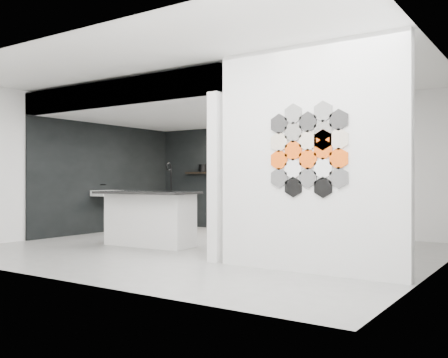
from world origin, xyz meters
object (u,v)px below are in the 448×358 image
at_px(utensil_cup, 209,170).
at_px(partition_panel, 309,158).
at_px(wall_basin, 107,193).
at_px(bottle_dark, 232,169).
at_px(stockpot, 203,168).
at_px(kettle, 279,168).
at_px(glass_vase, 294,168).
at_px(kitchen_island, 150,218).
at_px(glass_bowl, 294,168).

bearing_deg(utensil_cup, partition_panel, -42.14).
bearing_deg(wall_basin, bottle_dark, 48.30).
bearing_deg(stockpot, kettle, 0.00).
xyz_separation_m(wall_basin, glass_vase, (3.39, 2.07, 0.54)).
bearing_deg(partition_panel, kitchen_island, 167.23).
height_order(wall_basin, stockpot, stockpot).
bearing_deg(bottle_dark, utensil_cup, 180.00).
bearing_deg(partition_panel, glass_bowl, 118.23).
xyz_separation_m(glass_bowl, utensil_cup, (-2.20, 0.00, -0.01)).
bearing_deg(kitchen_island, bottle_dark, 92.37).
distance_m(kettle, glass_bowl, 0.35).
bearing_deg(utensil_cup, glass_bowl, 0.00).
relative_size(stockpot, kettle, 1.37).
relative_size(glass_bowl, utensil_cup, 1.63).
height_order(kitchen_island, kettle, kettle).
distance_m(kettle, glass_vase, 0.35).
xyz_separation_m(partition_panel, bottle_dark, (-3.63, 3.87, -0.01)).
bearing_deg(glass_bowl, utensil_cup, 180.00).
bearing_deg(kettle, wall_basin, -143.39).
bearing_deg(wall_basin, partition_panel, -18.23).
height_order(kettle, glass_bowl, kettle).
distance_m(glass_vase, utensil_cup, 2.20).
bearing_deg(kitchen_island, partition_panel, -16.44).
height_order(kettle, glass_vase, glass_vase).
xyz_separation_m(kitchen_island, bottle_dark, (-0.33, 3.12, 0.91)).
height_order(glass_bowl, utensil_cup, glass_bowl).
xyz_separation_m(wall_basin, utensil_cup, (1.19, 2.07, 0.52)).
xyz_separation_m(partition_panel, kitchen_island, (-3.30, 0.75, -0.92)).
xyz_separation_m(wall_basin, stockpot, (1.03, 2.07, 0.56)).
distance_m(wall_basin, bottle_dark, 2.82).
xyz_separation_m(kitchen_island, kettle, (0.87, 3.12, 0.90)).
relative_size(partition_panel, kettle, 17.57).
distance_m(kitchen_island, glass_bowl, 3.47).
relative_size(partition_panel, stockpot, 12.82).
relative_size(stockpot, glass_bowl, 1.39).
distance_m(wall_basin, glass_vase, 4.01).
relative_size(stockpot, glass_vase, 1.51).
height_order(stockpot, utensil_cup, stockpot).
bearing_deg(stockpot, glass_vase, 0.00).
height_order(wall_basin, kettle, kettle).
bearing_deg(bottle_dark, wall_basin, -131.70).
bearing_deg(utensil_cup, kettle, 0.00).
bearing_deg(glass_vase, utensil_cup, 180.00).
relative_size(partition_panel, glass_bowl, 17.88).
distance_m(partition_panel, glass_vase, 4.39).
height_order(kettle, bottle_dark, bottle_dark).
height_order(partition_panel, glass_bowl, partition_panel).
distance_m(partition_panel, kitchen_island, 3.50).
height_order(glass_bowl, glass_vase, glass_vase).
relative_size(wall_basin, utensil_cup, 6.26).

